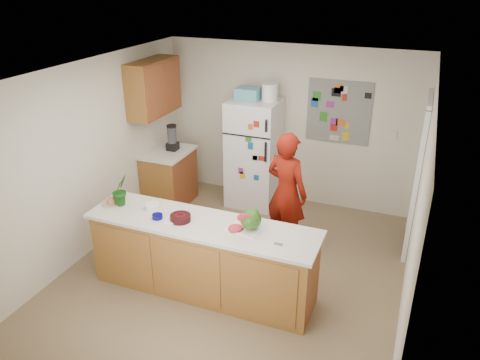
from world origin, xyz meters
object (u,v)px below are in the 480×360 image
at_px(refrigerator, 254,153).
at_px(watermelon, 251,219).
at_px(cherry_bowl, 180,218).
at_px(person, 286,192).

bearing_deg(refrigerator, watermelon, -70.66).
relative_size(refrigerator, cherry_bowl, 7.28).
distance_m(person, cherry_bowl, 1.58).
bearing_deg(watermelon, cherry_bowl, -172.28).
height_order(person, cherry_bowl, person).
xyz_separation_m(person, watermelon, (-0.05, -1.21, 0.22)).
xyz_separation_m(refrigerator, watermelon, (0.81, -2.32, 0.20)).
relative_size(person, cherry_bowl, 7.07).
distance_m(refrigerator, person, 1.40).
bearing_deg(cherry_bowl, person, 57.38).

